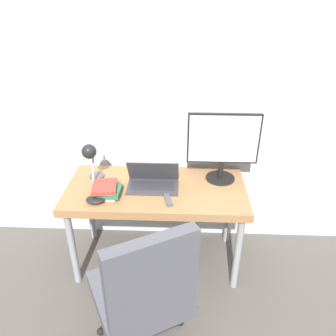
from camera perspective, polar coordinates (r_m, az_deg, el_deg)
The scene contains 10 objects.
ground_plane at distance 2.62m, azimuth -2.36°, elevation -20.35°, with size 12.00×12.00×0.00m, color #514C47.
wall_back at distance 2.50m, azimuth -1.68°, elevation 13.05°, with size 8.00×0.05×2.60m.
desk at distance 2.43m, azimuth -2.07°, elevation -4.78°, with size 1.31×0.63×0.70m.
laptop at distance 2.38m, azimuth -2.65°, elevation -2.38°, with size 0.37×0.21×0.20m.
monitor at distance 2.40m, azimuth 9.56°, elevation 4.21°, with size 0.52×0.22×0.52m.
desk_lamp at distance 2.38m, azimuth -13.35°, elevation 2.07°, with size 0.11×0.23×0.33m.
office_chair at distance 1.88m, azimuth -4.18°, elevation -20.65°, with size 0.67×0.67×1.01m.
book_stack at distance 2.31m, azimuth -10.77°, elevation -3.84°, with size 0.21×0.21×0.09m.
tv_remote at distance 2.23m, azimuth 0.02°, elevation -5.62°, with size 0.07×0.14×0.02m.
game_controller at distance 2.28m, azimuth -12.45°, elevation -5.35°, with size 0.13×0.11×0.04m.
Camera 1 is at (0.17, -1.70, 1.98)m, focal length 35.00 mm.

